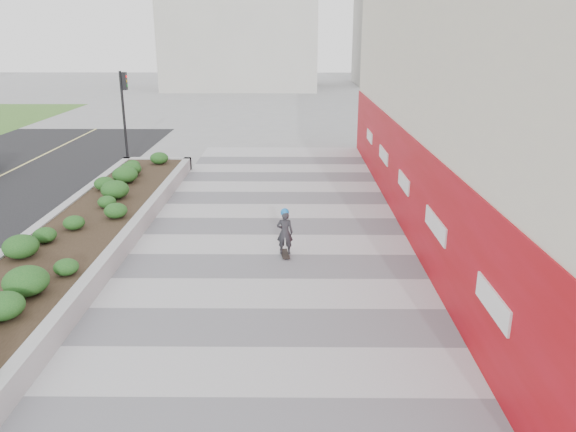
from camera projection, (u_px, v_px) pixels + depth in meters
The scene contains 7 objects.
ground at pixel (262, 377), 10.01m from camera, with size 160.00×160.00×0.00m, color gray.
walkway at pixel (269, 301), 12.86m from camera, with size 8.00×36.00×0.01m, color #A8A8AD.
building at pixel (502, 97), 17.24m from camera, with size 6.04×24.08×8.00m.
planter at pixel (88, 226), 16.57m from camera, with size 3.00×18.00×0.90m.
traffic_signal_near at pixel (124, 103), 25.83m from camera, with size 0.33×0.28×4.20m.
manhole_cover at pixel (291, 301), 12.85m from camera, with size 0.44×0.44×0.01m, color #595654.
skateboarder at pixel (285, 232), 15.22m from camera, with size 0.46×0.74×1.37m.
Camera 1 is at (0.54, -8.61, 5.86)m, focal length 35.00 mm.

